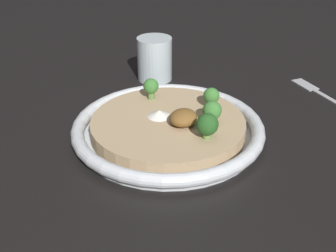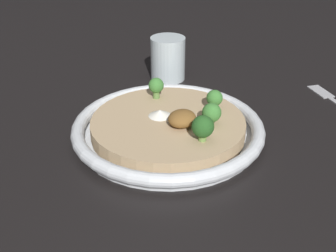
{
  "view_description": "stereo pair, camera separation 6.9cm",
  "coord_description": "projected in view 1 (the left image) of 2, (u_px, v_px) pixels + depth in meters",
  "views": [
    {
      "loc": [
        0.49,
        0.36,
        0.36
      ],
      "look_at": [
        0.0,
        0.0,
        0.02
      ],
      "focal_mm": 45.0,
      "sensor_mm": 36.0,
      "label": 1
    },
    {
      "loc": [
        0.44,
        0.41,
        0.36
      ],
      "look_at": [
        0.0,
        0.0,
        0.02
      ],
      "focal_mm": 45.0,
      "sensor_mm": 36.0,
      "label": 2
    }
  ],
  "objects": [
    {
      "name": "broccoli_back_left",
      "position": [
        211.0,
        97.0,
        0.72
      ],
      "size": [
        0.03,
        0.03,
        0.04
      ],
      "color": "#759E4C",
      "rests_on": "risotto_bowl"
    },
    {
      "name": "fork_utensil",
      "position": [
        320.0,
        93.0,
        0.85
      ],
      "size": [
        0.12,
        0.18,
        0.0
      ],
      "rotation": [
        0.0,
        0.0,
        4.18
      ],
      "color": "#B7B7BC",
      "rests_on": "ground_plane"
    },
    {
      "name": "broccoli_front",
      "position": [
        151.0,
        87.0,
        0.74
      ],
      "size": [
        0.03,
        0.03,
        0.04
      ],
      "color": "#668E47",
      "rests_on": "risotto_bowl"
    },
    {
      "name": "drinking_glass",
      "position": [
        155.0,
        59.0,
        0.89
      ],
      "size": [
        0.07,
        0.07,
        0.09
      ],
      "color": "silver",
      "rests_on": "ground_plane"
    },
    {
      "name": "risotto_bowl",
      "position": [
        168.0,
        128.0,
        0.7
      ],
      "size": [
        0.32,
        0.32,
        0.03
      ],
      "color": "silver",
      "rests_on": "ground_plane"
    },
    {
      "name": "broccoli_back",
      "position": [
        212.0,
        111.0,
        0.67
      ],
      "size": [
        0.03,
        0.03,
        0.04
      ],
      "color": "#759E4C",
      "rests_on": "risotto_bowl"
    },
    {
      "name": "ground_plane",
      "position": [
        168.0,
        136.0,
        0.7
      ],
      "size": [
        6.0,
        6.0,
        0.0
      ],
      "primitive_type": "plane",
      "color": "black"
    },
    {
      "name": "crispy_onion_garnish",
      "position": [
        184.0,
        117.0,
        0.67
      ],
      "size": [
        0.05,
        0.04,
        0.03
      ],
      "color": "brown",
      "rests_on": "risotto_bowl"
    },
    {
      "name": "broccoli_back_right",
      "position": [
        207.0,
        125.0,
        0.63
      ],
      "size": [
        0.03,
        0.03,
        0.04
      ],
      "color": "#759E4C",
      "rests_on": "risotto_bowl"
    },
    {
      "name": "cheese_sprinkle",
      "position": [
        159.0,
        113.0,
        0.7
      ],
      "size": [
        0.04,
        0.04,
        0.01
      ],
      "color": "white",
      "rests_on": "risotto_bowl"
    }
  ]
}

